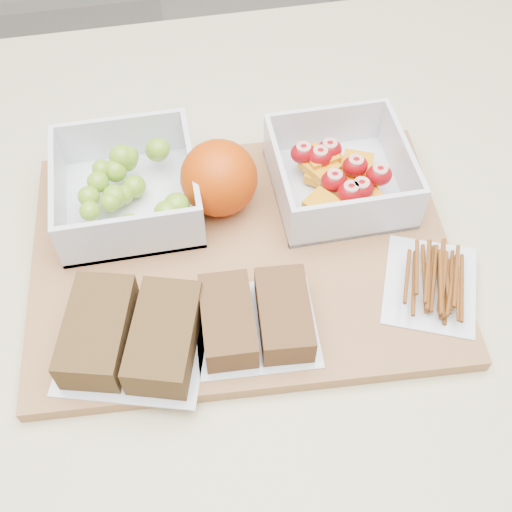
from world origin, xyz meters
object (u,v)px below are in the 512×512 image
Objects in this scene: cutting_board at (242,255)px; grape_container at (129,188)px; orange at (219,178)px; sandwich_bag_left at (131,335)px; pretzel_bag at (432,279)px; sandwich_bag_center at (256,318)px; fruit_container at (339,175)px.

grape_container reaches higher than cutting_board.
orange is at bearing 103.85° from cutting_board.
grape_container is 0.91× the size of sandwich_bag_left.
orange reaches higher than grape_container.
sandwich_bag_center is at bearing -175.49° from pretzel_bag.
grape_container is 0.22m from fruit_container.
orange is 0.51× the size of sandwich_bag_left.
orange is at bearing -10.34° from grape_container.
fruit_container is at bearing 31.94° from cutting_board.
cutting_board is at bearing -38.65° from grape_container.
grape_container is 0.20m from sandwich_bag_center.
fruit_container is 0.15m from pretzel_bag.
cutting_board is at bearing 156.49° from pretzel_bag.
sandwich_bag_left is at bearing 178.76° from sandwich_bag_center.
sandwich_bag_center is 0.90× the size of pretzel_bag.
pretzel_bag is at bearing -67.39° from fruit_container.
grape_container is 0.09m from orange.
sandwich_bag_center is (0.10, -0.17, -0.01)m from grape_container.
orange is at bearing 55.88° from sandwich_bag_left.
cutting_board is 2.68× the size of sandwich_bag_left.
grape_container is 0.17m from sandwich_bag_left.
orange reaches higher than fruit_container.
sandwich_bag_left is 0.29m from pretzel_bag.
grape_container is at bearing 150.25° from pretzel_bag.
sandwich_bag_center reaches higher than pretzel_bag.
cutting_board is 0.09m from sandwich_bag_center.
sandwich_bag_left is (-0.10, -0.15, -0.02)m from orange.
grape_container is 1.04× the size of fruit_container.
orange reaches higher than cutting_board.
orange is 0.68× the size of sandwich_bag_center.
orange reaches higher than sandwich_bag_left.
pretzel_bag is (0.29, 0.01, -0.01)m from sandwich_bag_left.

